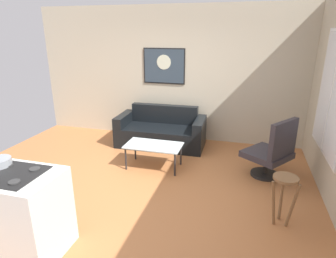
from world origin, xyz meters
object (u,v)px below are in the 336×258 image
object	(u,v)px
coffee_table	(154,147)
wall_painting	(164,66)
couch	(161,132)
armchair	(272,151)
bar_stool	(284,189)

from	to	relation	value
coffee_table	wall_painting	size ratio (longest dim) A/B	1.07
wall_painting	couch	bearing A→B (deg)	-80.52
couch	wall_painting	xyz separation A→B (m)	(-0.09, 0.53, 1.30)
coffee_table	wall_painting	distance (m)	2.00
armchair	wall_painting	bearing A→B (deg)	147.04
armchair	bar_stool	size ratio (longest dim) A/B	1.56
coffee_table	wall_painting	world-z (taller)	wall_painting
armchair	wall_painting	xyz separation A→B (m)	(-2.22, 1.44, 1.11)
wall_painting	coffee_table	bearing A→B (deg)	-80.40
armchair	bar_stool	xyz separation A→B (m)	(0.06, -1.21, 0.02)
couch	coffee_table	xyz separation A→B (m)	(0.18, -1.05, 0.11)
couch	wall_painting	size ratio (longest dim) A/B	1.99
wall_painting	bar_stool	bearing A→B (deg)	-49.37
couch	bar_stool	distance (m)	3.05
couch	wall_painting	bearing A→B (deg)	99.48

